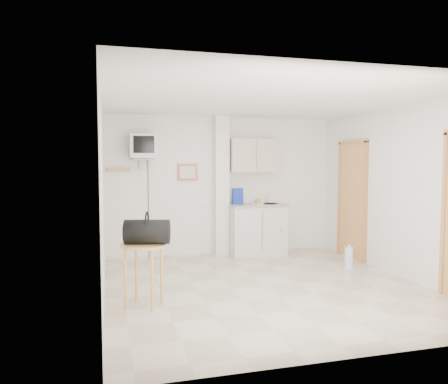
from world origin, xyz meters
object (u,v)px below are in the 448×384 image
object	(u,v)px
round_table	(144,255)
duffel_bag	(147,232)
crt_television	(143,147)
water_bottle	(349,258)

from	to	relation	value
round_table	duffel_bag	world-z (taller)	duffel_bag
round_table	duffel_bag	distance (m)	0.27
duffel_bag	crt_television	bearing A→B (deg)	100.30
round_table	duffel_bag	bearing A→B (deg)	-13.84
crt_television	duffel_bag	bearing A→B (deg)	-93.70
round_table	duffel_bag	size ratio (longest dim) A/B	1.29
duffel_bag	water_bottle	world-z (taller)	duffel_bag
water_bottle	duffel_bag	bearing A→B (deg)	-162.84
crt_television	round_table	distance (m)	2.77
crt_television	water_bottle	size ratio (longest dim) A/B	5.62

